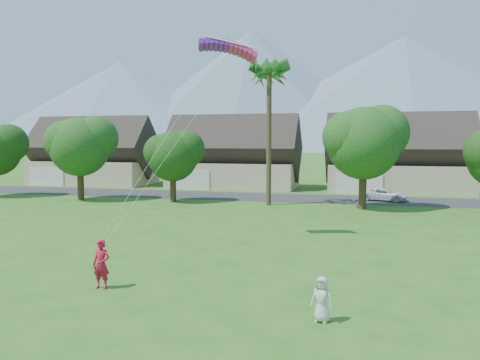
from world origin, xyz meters
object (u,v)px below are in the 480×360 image
(kite_flyer, at_px, (101,264))
(parafoil_kite, at_px, (229,47))
(watcher, at_px, (322,299))
(parked_car, at_px, (384,195))

(kite_flyer, distance_m, parafoil_kite, 14.27)
(kite_flyer, bearing_deg, watcher, -7.80)
(watcher, xyz_separation_m, parafoil_kite, (-6.11, 11.22, 10.20))
(watcher, distance_m, parafoil_kite, 16.35)
(parked_car, distance_m, parafoil_kite, 24.57)
(kite_flyer, height_order, parafoil_kite, parafoil_kite)
(parked_car, bearing_deg, kite_flyer, 172.58)
(kite_flyer, relative_size, parafoil_kite, 0.55)
(kite_flyer, xyz_separation_m, parked_car, (12.08, 29.98, -0.37))
(kite_flyer, bearing_deg, parafoil_kite, 77.44)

